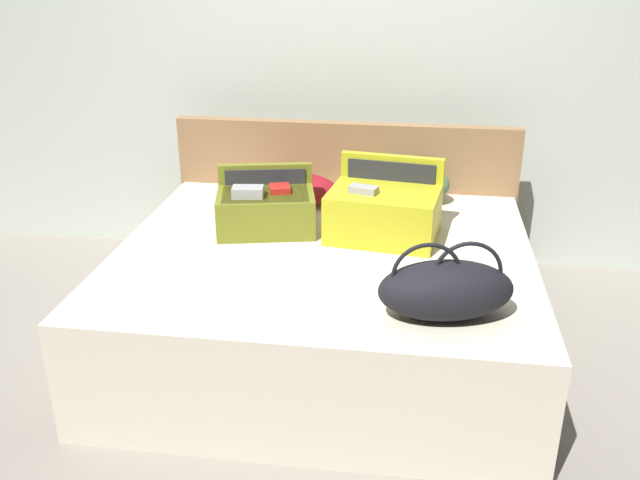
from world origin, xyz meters
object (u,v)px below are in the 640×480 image
object	(u,v)px
hard_case_medium	(266,208)
pillow_near_headboard	(412,183)
bed	(324,300)
hard_case_large	(384,210)
pillow_center_head	(297,189)
duffel_bag	(446,289)

from	to	relation	value
hard_case_medium	pillow_near_headboard	bearing A→B (deg)	23.98
bed	pillow_near_headboard	distance (m)	0.91
bed	pillow_near_headboard	size ratio (longest dim) A/B	4.71
hard_case_large	pillow_center_head	size ratio (longest dim) A/B	1.24
duffel_bag	pillow_near_headboard	size ratio (longest dim) A/B	1.38
hard_case_medium	pillow_near_headboard	distance (m)	0.89
hard_case_large	bed	bearing A→B (deg)	-135.66
duffel_bag	pillow_center_head	distance (m)	1.42
hard_case_medium	bed	bearing A→B (deg)	-43.63
hard_case_large	pillow_center_head	bearing A→B (deg)	148.93
hard_case_medium	duffel_bag	bearing A→B (deg)	-53.73
hard_case_large	pillow_center_head	distance (m)	0.65
bed	pillow_center_head	world-z (taller)	pillow_center_head
hard_case_medium	duffel_bag	size ratio (longest dim) A/B	0.95
hard_case_large	pillow_near_headboard	world-z (taller)	hard_case_large
duffel_bag	pillow_center_head	xyz separation A→B (m)	(-0.78, 1.18, -0.03)
hard_case_large	duffel_bag	size ratio (longest dim) A/B	1.00
bed	hard_case_large	size ratio (longest dim) A/B	3.43
hard_case_large	pillow_near_headboard	size ratio (longest dim) A/B	1.38
pillow_near_headboard	bed	bearing A→B (deg)	-118.74
hard_case_medium	duffel_bag	distance (m)	1.16
pillow_near_headboard	pillow_center_head	size ratio (longest dim) A/B	0.90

